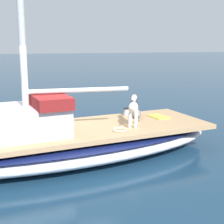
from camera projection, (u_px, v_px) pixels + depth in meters
name	position (u px, v px, depth m)	size (l,w,h in m)	color
ground_plane	(69.00, 158.00, 7.59)	(120.00, 120.00, 0.00)	navy
sailboat_main	(69.00, 144.00, 7.52)	(3.86, 7.58, 0.66)	white
cabin_house	(16.00, 120.00, 6.91)	(1.80, 2.46, 0.84)	silver
dog_white	(133.00, 108.00, 7.73)	(0.91, 0.41, 0.70)	silver
dog_grey	(135.00, 113.00, 8.66)	(0.95, 0.33, 0.22)	gray
deck_winch	(127.00, 112.00, 8.82)	(0.16, 0.16, 0.21)	#B7B7BC
coiled_rope	(120.00, 130.00, 7.36)	(0.32, 0.32, 0.04)	beige
deck_towel	(158.00, 117.00, 8.65)	(0.56, 0.36, 0.03)	#D8D14C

